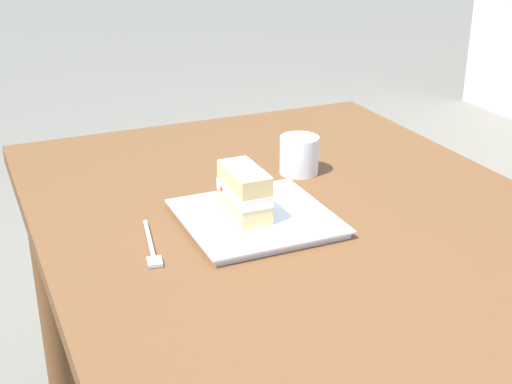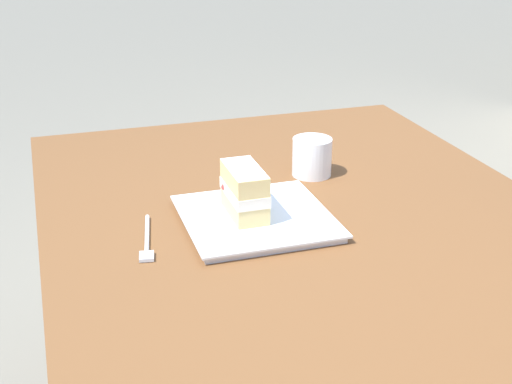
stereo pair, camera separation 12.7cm
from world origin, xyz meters
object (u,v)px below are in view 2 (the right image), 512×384
object	(u,v)px
dessert_plate	(256,219)
coffee_cup	(312,156)
patio_table	(332,296)
cake_slice	(245,191)
dessert_fork	(147,241)

from	to	relation	value
dessert_plate	coffee_cup	size ratio (longest dim) A/B	3.18
patio_table	coffee_cup	distance (m)	0.37
patio_table	coffee_cup	bearing A→B (deg)	-14.93
cake_slice	dessert_fork	world-z (taller)	cake_slice
dessert_fork	coffee_cup	bearing A→B (deg)	-61.64
coffee_cup	dessert_plate	bearing A→B (deg)	135.93
dessert_plate	coffee_cup	world-z (taller)	coffee_cup
dessert_plate	patio_table	bearing A→B (deg)	-145.61
patio_table	dessert_fork	distance (m)	0.34
patio_table	cake_slice	xyz separation A→B (m)	(0.15, 0.11, 0.15)
cake_slice	coffee_cup	xyz separation A→B (m)	(0.18, -0.20, -0.02)
cake_slice	dessert_fork	size ratio (longest dim) A/B	0.72
cake_slice	dessert_fork	distance (m)	0.19
patio_table	coffee_cup	size ratio (longest dim) A/B	18.45
dessert_plate	coffee_cup	xyz separation A→B (m)	(0.19, -0.18, 0.03)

